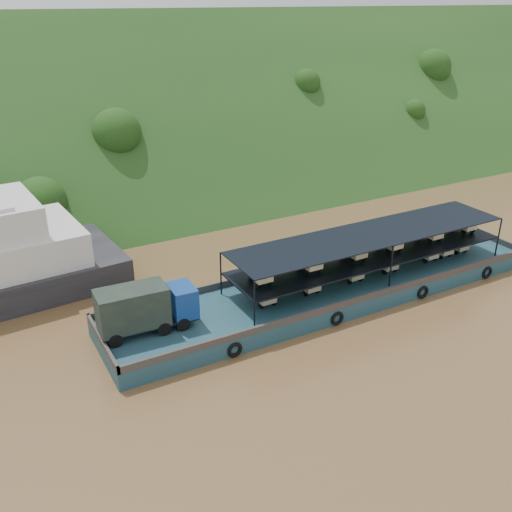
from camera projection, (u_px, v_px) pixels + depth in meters
ground at (299, 304)px, 42.61m from camera, size 160.00×160.00×0.00m
hillside at (143, 180)px, 71.28m from camera, size 140.00×39.60×39.60m
cargo_barge at (320, 287)px, 42.69m from camera, size 35.00×7.18×4.54m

